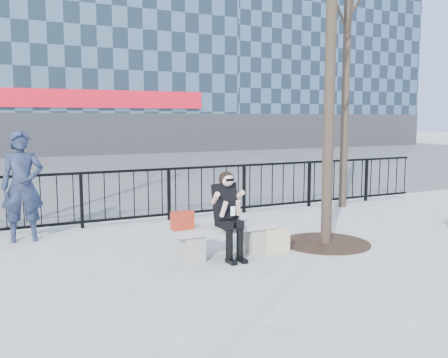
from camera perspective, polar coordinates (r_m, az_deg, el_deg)
name	(u,v)px	position (r m, az deg, el deg)	size (l,w,h in m)	color
ground	(224,256)	(7.88, -0.01, -8.77)	(120.00, 120.00, 0.00)	gray
street_surface	(66,168)	(22.15, -17.56, 1.16)	(60.00, 23.00, 0.01)	#474747
railing	(160,194)	(10.47, -7.34, -1.77)	(14.00, 0.06, 1.10)	black
building_right	(298,14)	(41.88, 8.50, 18.19)	(16.20, 10.20, 20.60)	#4A6476
tree_grate	(326,243)	(8.78, 11.55, -7.17)	(1.50, 1.50, 0.02)	black
bench_main	(224,237)	(7.80, -0.01, -6.64)	(1.65, 0.46, 0.49)	slate
seated_woman	(229,215)	(7.58, 0.53, -4.19)	(0.50, 0.64, 1.34)	black
handbag	(182,220)	(7.48, -4.78, -4.72)	(0.33, 0.15, 0.27)	#A52814
shopping_bag	(276,241)	(8.04, 5.99, -7.04)	(0.41, 0.15, 0.39)	beige
standing_man	(22,186)	(9.31, -22.04, -0.77)	(0.70, 0.46, 1.93)	black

